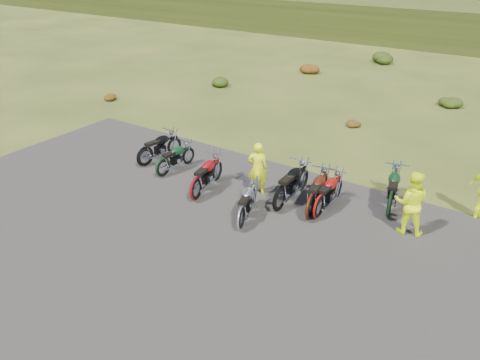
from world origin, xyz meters
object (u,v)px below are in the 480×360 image
Objects in this scene: motorcycle_3 at (241,229)px; motorcycle_7 at (388,217)px; person_middle at (258,169)px; motorcycle_0 at (146,167)px.

motorcycle_3 is 0.87× the size of motorcycle_7.
person_middle reaches higher than motorcycle_7.
motorcycle_7 is at bearing -65.58° from motorcycle_3.
person_middle is (-0.75, 2.05, 0.86)m from motorcycle_3.
motorcycle_0 is 0.92× the size of motorcycle_7.
motorcycle_7 reaches higher than motorcycle_0.
motorcycle_0 is 1.06× the size of motorcycle_3.
motorcycle_7 reaches higher than motorcycle_3.
person_middle is at bearing -75.71° from motorcycle_0.
motorcycle_0 reaches higher than motorcycle_3.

